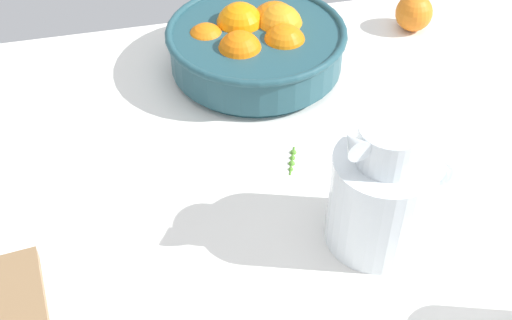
# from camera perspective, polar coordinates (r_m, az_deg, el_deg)

# --- Properties ---
(ground_plane) EXTENTS (1.45, 0.90, 0.03)m
(ground_plane) POSITION_cam_1_polar(r_m,az_deg,el_deg) (0.91, -0.81, -3.37)
(ground_plane) COLOR white
(fruit_bowl) EXTENTS (0.29, 0.29, 0.10)m
(fruit_bowl) POSITION_cam_1_polar(r_m,az_deg,el_deg) (1.09, 0.04, 9.78)
(fruit_bowl) COLOR #234C56
(fruit_bowl) RESTS_ON ground_plane
(juice_pitcher) EXTENTS (0.17, 0.12, 0.18)m
(juice_pitcher) POSITION_cam_1_polar(r_m,az_deg,el_deg) (0.82, 10.46, -3.34)
(juice_pitcher) COLOR white
(juice_pitcher) RESTS_ON ground_plane
(loose_orange_1) EXTENTS (0.06, 0.06, 0.06)m
(loose_orange_1) POSITION_cam_1_polar(r_m,az_deg,el_deg) (1.24, 13.21, 12.03)
(loose_orange_1) COLOR orange
(loose_orange_1) RESTS_ON ground_plane
(herb_sprig_1) EXTENTS (0.02, 0.06, 0.01)m
(herb_sprig_1) POSITION_cam_1_polar(r_m,az_deg,el_deg) (0.95, 3.09, 0.12)
(herb_sprig_1) COLOR #518C2E
(herb_sprig_1) RESTS_ON ground_plane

